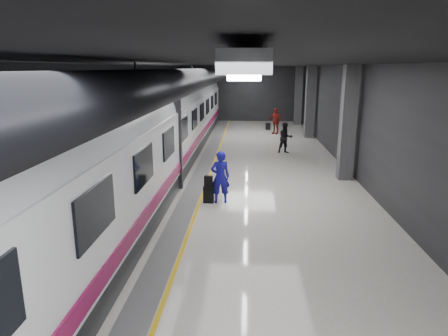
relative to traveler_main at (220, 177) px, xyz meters
name	(u,v)px	position (x,y,z in m)	size (l,w,h in m)	color
ground	(230,191)	(0.26, 1.24, -0.88)	(40.00, 40.00, 0.00)	silver
platform_hall	(223,91)	(-0.03, 2.19, 2.66)	(10.02, 40.02, 4.51)	black
train	(139,134)	(-2.99, 1.24, 1.19)	(3.05, 38.00, 4.05)	black
traveler_main	(220,177)	(0.00, 0.00, 0.00)	(0.64, 0.42, 1.76)	#1717B1
suitcase_main	(209,194)	(-0.39, -0.03, -0.60)	(0.34, 0.22, 0.56)	black
shoulder_bag	(208,181)	(-0.39, -0.02, -0.14)	(0.27, 0.14, 0.36)	black
traveler_far_a	(285,138)	(2.87, 8.16, -0.08)	(0.78, 0.61, 1.61)	black
traveler_far_b	(275,121)	(2.76, 14.53, 0.00)	(1.03, 0.43, 1.75)	maroon
suitcase_far	(268,126)	(2.35, 16.32, -0.63)	(0.33, 0.22, 0.49)	black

